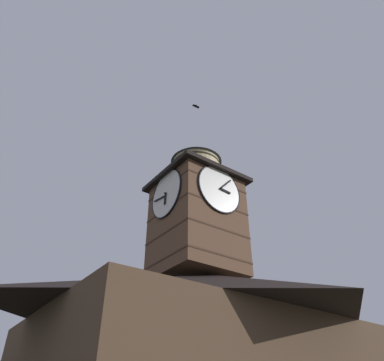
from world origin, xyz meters
The scene contains 4 objects.
clock_tower centered at (0.07, -1.95, 12.11)m, with size 4.88×4.88×8.90m.
pine_tree_behind centered at (-2.30, -7.61, 8.16)m, with size 5.93×5.93×20.84m.
moon centered at (-14.88, -29.65, 15.48)m, with size 2.33×2.33×2.33m.
flying_bird_high centered at (0.88, -0.85, 19.39)m, with size 0.49×0.23×0.13m.
Camera 1 is at (11.53, 13.45, 1.84)m, focal length 34.80 mm.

